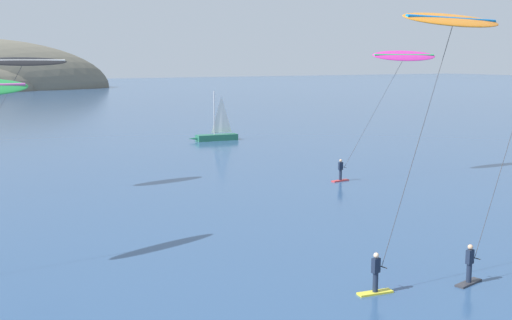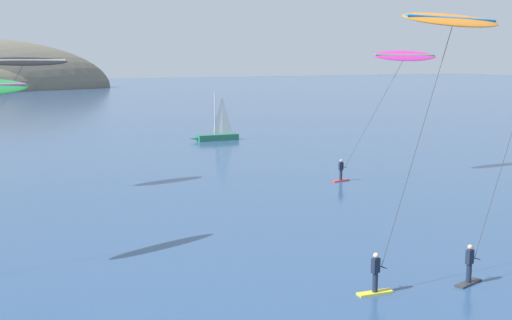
{
  "view_description": "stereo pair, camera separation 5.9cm",
  "coord_description": "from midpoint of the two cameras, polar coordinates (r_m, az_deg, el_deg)",
  "views": [
    {
      "loc": [
        -9.36,
        -5.94,
        9.35
      ],
      "look_at": [
        5.87,
        21.76,
        4.35
      ],
      "focal_mm": 45.0,
      "sensor_mm": 36.0,
      "label": 1
    },
    {
      "loc": [
        -9.3,
        -5.97,
        9.35
      ],
      "look_at": [
        5.87,
        21.76,
        4.35
      ],
      "focal_mm": 45.0,
      "sensor_mm": 36.0,
      "label": 2
    }
  ],
  "objects": [
    {
      "name": "kitesurfer_magenta",
      "position": [
        52.44,
        12.78,
        8.36
      ],
      "size": [
        9.78,
        1.49,
        10.08
      ],
      "color": "red",
      "rests_on": "ground"
    },
    {
      "name": "kitesurfer_black",
      "position": [
        46.85,
        -20.23,
        7.56
      ],
      "size": [
        8.82,
        2.38,
        9.54
      ],
      "color": "yellow",
      "rests_on": "ground"
    },
    {
      "name": "sailboat_near",
      "position": [
        74.29,
        -3.64,
        2.23
      ],
      "size": [
        5.95,
        1.84,
        5.7
      ],
      "color": "#23664C",
      "rests_on": "ground"
    },
    {
      "name": "kitesurfer_orange",
      "position": [
        28.32,
        16.81,
        10.51
      ],
      "size": [
        8.33,
        2.43,
        11.34
      ],
      "color": "yellow",
      "rests_on": "ground"
    }
  ]
}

